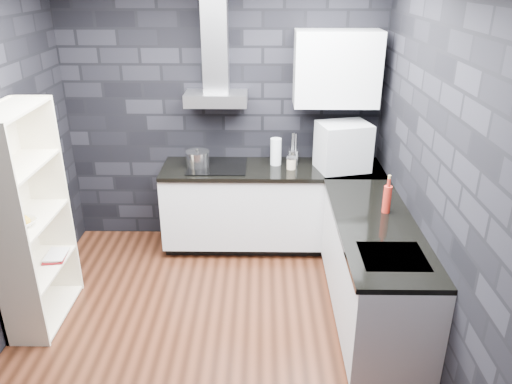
{
  "coord_description": "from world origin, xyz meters",
  "views": [
    {
      "loc": [
        0.4,
        -3.36,
        2.67
      ],
      "look_at": [
        0.35,
        0.45,
        1.0
      ],
      "focal_mm": 35.0,
      "sensor_mm": 36.0,
      "label": 1
    }
  ],
  "objects_px": {
    "appliance_garage": "(343,147)",
    "red_bottle": "(387,199)",
    "bookshelf": "(30,220)",
    "fruit_bowl": "(22,223)",
    "pot": "(198,159)",
    "utensil_crock": "(293,157)",
    "storage_jar": "(291,164)",
    "glass_vase": "(276,152)"
  },
  "relations": [
    {
      "from": "appliance_garage",
      "to": "red_bottle",
      "type": "distance_m",
      "value": 1.0
    },
    {
      "from": "bookshelf",
      "to": "red_bottle",
      "type": "bearing_deg",
      "value": 19.39
    },
    {
      "from": "red_bottle",
      "to": "bookshelf",
      "type": "height_order",
      "value": "bookshelf"
    },
    {
      "from": "red_bottle",
      "to": "fruit_bowl",
      "type": "distance_m",
      "value": 2.84
    },
    {
      "from": "red_bottle",
      "to": "bookshelf",
      "type": "relative_size",
      "value": 0.13
    },
    {
      "from": "appliance_garage",
      "to": "fruit_bowl",
      "type": "height_order",
      "value": "appliance_garage"
    },
    {
      "from": "pot",
      "to": "bookshelf",
      "type": "height_order",
      "value": "bookshelf"
    },
    {
      "from": "utensil_crock",
      "to": "appliance_garage",
      "type": "bearing_deg",
      "value": -17.16
    },
    {
      "from": "storage_jar",
      "to": "red_bottle",
      "type": "distance_m",
      "value": 1.21
    },
    {
      "from": "red_bottle",
      "to": "fruit_bowl",
      "type": "xyz_separation_m",
      "value": [
        -2.82,
        -0.3,
        -0.08
      ]
    },
    {
      "from": "pot",
      "to": "bookshelf",
      "type": "bearing_deg",
      "value": -134.23
    },
    {
      "from": "glass_vase",
      "to": "appliance_garage",
      "type": "xyz_separation_m",
      "value": [
        0.65,
        -0.12,
        0.09
      ]
    },
    {
      "from": "red_bottle",
      "to": "fruit_bowl",
      "type": "relative_size",
      "value": 1.11
    },
    {
      "from": "storage_jar",
      "to": "red_bottle",
      "type": "xyz_separation_m",
      "value": [
        0.72,
        -0.97,
        0.06
      ]
    },
    {
      "from": "pot",
      "to": "bookshelf",
      "type": "distance_m",
      "value": 1.69
    },
    {
      "from": "glass_vase",
      "to": "red_bottle",
      "type": "bearing_deg",
      "value": -51.56
    },
    {
      "from": "pot",
      "to": "red_bottle",
      "type": "height_order",
      "value": "red_bottle"
    },
    {
      "from": "pot",
      "to": "fruit_bowl",
      "type": "distance_m",
      "value": 1.77
    },
    {
      "from": "red_bottle",
      "to": "fruit_bowl",
      "type": "height_order",
      "value": "red_bottle"
    },
    {
      "from": "glass_vase",
      "to": "utensil_crock",
      "type": "relative_size",
      "value": 1.92
    },
    {
      "from": "pot",
      "to": "fruit_bowl",
      "type": "relative_size",
      "value": 1.11
    },
    {
      "from": "glass_vase",
      "to": "bookshelf",
      "type": "bearing_deg",
      "value": -146.77
    },
    {
      "from": "utensil_crock",
      "to": "red_bottle",
      "type": "distance_m",
      "value": 1.32
    },
    {
      "from": "pot",
      "to": "appliance_garage",
      "type": "relative_size",
      "value": 0.48
    },
    {
      "from": "storage_jar",
      "to": "utensil_crock",
      "type": "xyz_separation_m",
      "value": [
        0.03,
        0.15,
        0.02
      ]
    },
    {
      "from": "bookshelf",
      "to": "fruit_bowl",
      "type": "relative_size",
      "value": 8.83
    },
    {
      "from": "red_bottle",
      "to": "glass_vase",
      "type": "bearing_deg",
      "value": 128.44
    },
    {
      "from": "pot",
      "to": "bookshelf",
      "type": "relative_size",
      "value": 0.13
    },
    {
      "from": "utensil_crock",
      "to": "appliance_garage",
      "type": "xyz_separation_m",
      "value": [
        0.47,
        -0.15,
        0.15
      ]
    },
    {
      "from": "pot",
      "to": "glass_vase",
      "type": "relative_size",
      "value": 0.84
    },
    {
      "from": "glass_vase",
      "to": "storage_jar",
      "type": "relative_size",
      "value": 2.5
    },
    {
      "from": "red_bottle",
      "to": "fruit_bowl",
      "type": "bearing_deg",
      "value": -173.88
    },
    {
      "from": "storage_jar",
      "to": "fruit_bowl",
      "type": "height_order",
      "value": "storage_jar"
    },
    {
      "from": "utensil_crock",
      "to": "bookshelf",
      "type": "height_order",
      "value": "bookshelf"
    },
    {
      "from": "fruit_bowl",
      "to": "pot",
      "type": "bearing_deg",
      "value": 48.32
    },
    {
      "from": "glass_vase",
      "to": "bookshelf",
      "type": "distance_m",
      "value": 2.34
    },
    {
      "from": "utensil_crock",
      "to": "fruit_bowl",
      "type": "distance_m",
      "value": 2.57
    },
    {
      "from": "pot",
      "to": "fruit_bowl",
      "type": "height_order",
      "value": "pot"
    },
    {
      "from": "pot",
      "to": "red_bottle",
      "type": "xyz_separation_m",
      "value": [
        1.65,
        -1.02,
        0.03
      ]
    },
    {
      "from": "pot",
      "to": "storage_jar",
      "type": "bearing_deg",
      "value": -3.09
    },
    {
      "from": "fruit_bowl",
      "to": "utensil_crock",
      "type": "bearing_deg",
      "value": 33.68
    },
    {
      "from": "storage_jar",
      "to": "bookshelf",
      "type": "height_order",
      "value": "bookshelf"
    }
  ]
}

